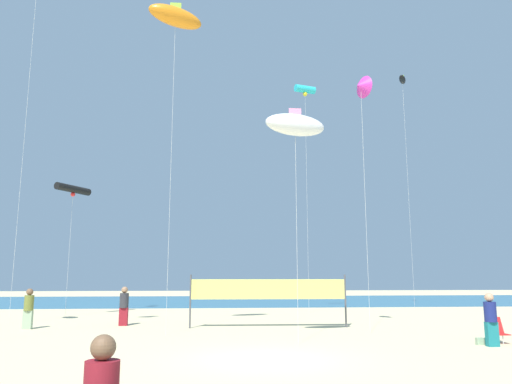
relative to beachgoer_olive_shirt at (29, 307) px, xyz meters
The scene contains 14 objects.
ground_plane 13.07m from the beachgoer_olive_shirt, 41.00° to the right, with size 120.00×120.00×0.00m, color beige.
ocean_band 25.07m from the beachgoer_olive_shirt, 66.88° to the left, with size 120.00×20.00×0.01m, color teal.
beachgoer_olive_shirt is the anchor object (origin of this frame).
beachgoer_charcoal_shirt 4.15m from the beachgoer_olive_shirt, 16.30° to the left, with size 0.42×0.42×1.83m.
beachgoer_navy_shirt 18.96m from the beachgoer_olive_shirt, 20.57° to the right, with size 0.41×0.41×1.78m.
folding_beach_chair 19.35m from the beachgoer_olive_shirt, 17.67° to the right, with size 0.52×0.65×0.89m.
volleyball_net 10.83m from the beachgoer_olive_shirt, ahead, with size 7.27×0.24×2.40m.
beach_handbag 18.65m from the beachgoer_olive_shirt, 19.70° to the right, with size 0.30×0.15×0.24m, color #99B28C.
kite_black_tube 8.80m from the beachgoer_olive_shirt, 91.68° to the left, with size 1.60×2.39×7.62m.
kite_black_inflatable 29.21m from the beachgoer_olive_shirt, 25.41° to the left, with size 1.01×1.36×17.26m.
kite_orange_inflatable 14.63m from the beachgoer_olive_shirt, 22.44° to the right, with size 2.68×1.74×14.52m.
kite_magenta_delta 17.97m from the beachgoer_olive_shirt, 10.07° to the right, with size 0.83×1.11×11.33m.
kite_cyan_tube 21.39m from the beachgoer_olive_shirt, 29.21° to the left, with size 1.52×0.88×15.12m.
kite_white_inflatable 14.42m from the beachgoer_olive_shirt, 26.63° to the right, with size 2.49×1.31×8.59m.
Camera 1 is at (-1.39, -14.36, 2.40)m, focal length 33.86 mm.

